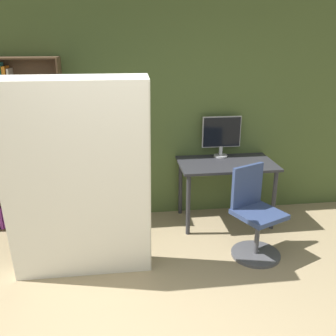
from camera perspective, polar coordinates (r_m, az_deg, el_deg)
wall_back at (r=4.61m, az=-5.01°, el=8.51°), size 8.00×0.06×2.70m
desk at (r=4.61m, az=8.87°, el=-0.43°), size 1.15×0.68×0.78m
monitor at (r=4.71m, az=8.16°, el=5.17°), size 0.49×0.17×0.52m
office_chair at (r=4.06m, az=13.05°, el=-7.71°), size 0.58×0.58×0.96m
bookshelf at (r=4.70m, az=-21.76°, el=3.39°), size 0.88×0.29×2.01m
mattress_near at (r=3.48m, az=-13.49°, el=-2.29°), size 1.30×0.45×1.92m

